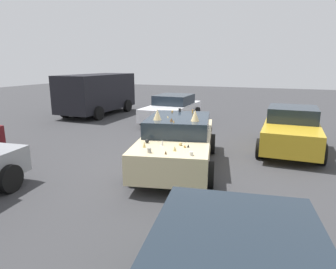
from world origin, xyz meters
The scene contains 5 objects.
ground_plane centered at (0.00, 0.00, 0.00)m, with size 60.00×60.00×0.00m, color #38383A.
art_car_decorated centered at (0.03, 0.01, 0.73)m, with size 4.81×2.77×1.70m.
parked_van_behind_left centered at (6.66, 7.28, 1.27)m, with size 5.08×2.40×2.27m.
parked_sedan_behind_right centered at (6.03, 2.46, 0.69)m, with size 4.20×2.05×1.35m.
parked_sedan_near_right centered at (2.91, -2.99, 0.71)m, with size 3.95×1.96×1.44m.
Camera 1 is at (-7.64, -2.72, 2.87)m, focal length 31.76 mm.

